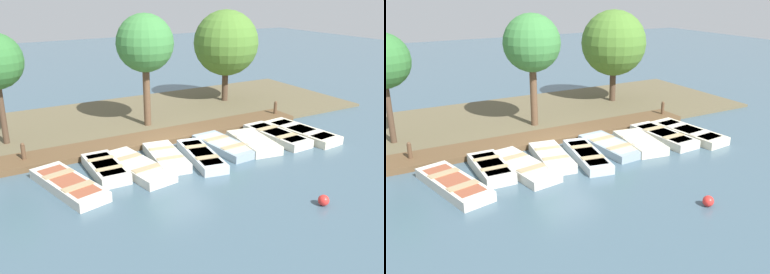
% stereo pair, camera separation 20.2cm
% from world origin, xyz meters
% --- Properties ---
extents(ground_plane, '(80.00, 80.00, 0.00)m').
position_xyz_m(ground_plane, '(0.00, 0.00, 0.00)').
color(ground_plane, '#425B6B').
extents(shore_bank, '(8.00, 24.00, 0.13)m').
position_xyz_m(shore_bank, '(-5.00, 0.00, 0.06)').
color(shore_bank, brown).
rests_on(shore_bank, ground_plane).
extents(dock_walkway, '(1.60, 13.83, 0.22)m').
position_xyz_m(dock_walkway, '(-1.60, 0.00, 0.11)').
color(dock_walkway, brown).
rests_on(dock_walkway, ground_plane).
extents(rowboat_0, '(3.62, 1.92, 0.36)m').
position_xyz_m(rowboat_0, '(1.30, -4.87, 0.18)').
color(rowboat_0, beige).
rests_on(rowboat_0, ground_plane).
extents(rowboat_1, '(2.62, 1.09, 0.42)m').
position_xyz_m(rowboat_1, '(0.68, -3.39, 0.21)').
color(rowboat_1, beige).
rests_on(rowboat_1, ground_plane).
extents(rowboat_2, '(3.55, 1.72, 0.35)m').
position_xyz_m(rowboat_2, '(1.04, -2.32, 0.17)').
color(rowboat_2, beige).
rests_on(rowboat_2, ground_plane).
extents(rowboat_3, '(2.91, 1.49, 0.38)m').
position_xyz_m(rowboat_3, '(0.77, -1.00, 0.19)').
color(rowboat_3, beige).
rests_on(rowboat_3, ground_plane).
extents(rowboat_4, '(3.34, 1.51, 0.36)m').
position_xyz_m(rowboat_4, '(1.29, 0.27, 0.18)').
color(rowboat_4, '#B2BCC1').
rests_on(rowboat_4, ground_plane).
extents(rowboat_5, '(3.09, 1.45, 0.34)m').
position_xyz_m(rowboat_5, '(0.81, 1.67, 0.16)').
color(rowboat_5, '#8C9EA8').
rests_on(rowboat_5, ground_plane).
extents(rowboat_6, '(2.83, 1.63, 0.38)m').
position_xyz_m(rowboat_6, '(1.12, 2.93, 0.19)').
color(rowboat_6, beige).
rests_on(rowboat_6, ground_plane).
extents(rowboat_7, '(3.29, 1.31, 0.37)m').
position_xyz_m(rowboat_7, '(0.94, 4.34, 0.18)').
color(rowboat_7, beige).
rests_on(rowboat_7, ground_plane).
extents(rowboat_8, '(3.67, 1.57, 0.37)m').
position_xyz_m(rowboat_8, '(1.13, 5.61, 0.18)').
color(rowboat_8, beige).
rests_on(rowboat_8, ground_plane).
extents(mooring_post_near, '(0.16, 0.16, 0.87)m').
position_xyz_m(mooring_post_near, '(-1.64, -5.76, 0.44)').
color(mooring_post_near, brown).
rests_on(mooring_post_near, ground_plane).
extents(mooring_post_far, '(0.16, 0.16, 0.87)m').
position_xyz_m(mooring_post_far, '(-1.64, 6.42, 0.44)').
color(mooring_post_far, brown).
rests_on(mooring_post_far, ground_plane).
extents(buoy, '(0.35, 0.35, 0.35)m').
position_xyz_m(buoy, '(6.29, 1.65, 0.17)').
color(buoy, red).
rests_on(buoy, ground_plane).
extents(park_tree_left, '(2.61, 2.61, 5.28)m').
position_xyz_m(park_tree_left, '(-3.43, 0.13, 3.93)').
color(park_tree_left, brown).
rests_on(park_tree_left, ground_plane).
extents(park_tree_center, '(3.59, 3.59, 5.19)m').
position_xyz_m(park_tree_center, '(-5.46, 5.90, 3.38)').
color(park_tree_center, '#4C3828').
rests_on(park_tree_center, ground_plane).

